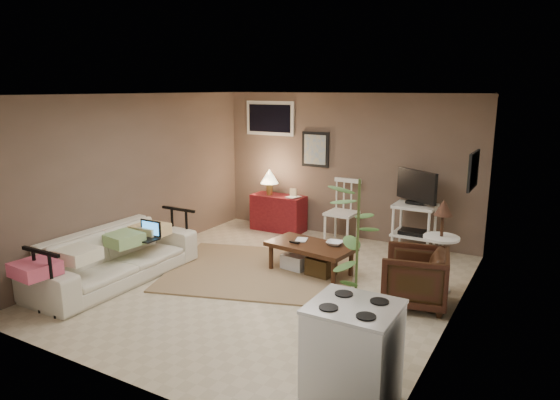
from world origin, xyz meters
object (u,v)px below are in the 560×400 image
Objects in this scene: tv_stand at (415,210)px; potted_plant at (357,261)px; armchair at (415,275)px; stove at (353,356)px; sofa at (114,248)px; side_table at (442,235)px; spindle_chair at (342,213)px; coffee_table at (310,256)px; red_console at (278,209)px.

tv_stand is 0.75× the size of potted_plant.
stove is (0.08, -2.15, 0.07)m from armchair.
side_table reaches higher than sofa.
tv_stand reaches higher than armchair.
potted_plant reaches higher than spindle_chair.
coffee_table is 2.91m from stove.
sofa is 4.32m from tv_stand.
side_table reaches higher than spindle_chair.
sofa is at bearing -83.20° from armchair.
side_table is (1.84, -1.28, 0.24)m from spindle_chair.
side_table is at bearing 9.24° from coffee_table.
coffee_table is 2.17m from potted_plant.
red_console is 2.46m from tv_stand.
stove is at bearing -66.03° from spindle_chair.
side_table is at bearing 88.51° from stove.
potted_plant is (2.73, -3.24, 0.53)m from red_console.
stove is at bearing -104.31° from sofa.
spindle_chair is (-0.19, 1.54, 0.24)m from coffee_table.
sofa is 3.59m from spindle_chair.
coffee_table is at bearing -170.76° from side_table.
side_table is at bearing -62.09° from tv_stand.
spindle_chair is 3.52m from potted_plant.
tv_stand is 4.00m from stove.
tv_stand is 1.77× the size of armchair.
coffee_table is 1.20× the size of spindle_chair.
red_console is 3.40m from side_table.
armchair is (2.95, -1.91, -0.01)m from red_console.
sofa is 2.08× the size of red_console.
side_table reaches higher than red_console.
coffee_table is 2.58m from sofa.
side_table is 0.68m from armchair.
red_console is at bearing 156.45° from side_table.
coffee_table is at bearing -54.35° from sofa.
armchair reaches higher than coffee_table.
stove is at bearing -53.24° from red_console.
tv_stand is at bearing 98.48° from stove.
sofa is 1.95× the size of side_table.
tv_stand is (3.09, 3.02, 0.24)m from sofa.
tv_stand reaches higher than spindle_chair.
tv_stand reaches higher than coffee_table.
spindle_chair reaches higher than armchair.
spindle_chair is at bearing 178.55° from tv_stand.
armchair is (-0.15, -0.56, -0.36)m from side_table.
tv_stand is (1.00, 1.51, 0.44)m from coffee_table.
armchair is at bearing -74.34° from tv_stand.
coffee_table is 0.72× the size of potted_plant.
armchair is at bearing 92.21° from stove.
red_console is 3.52m from armchair.
coffee_table is 0.54× the size of sofa.
red_console is at bearing -134.76° from armchair.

